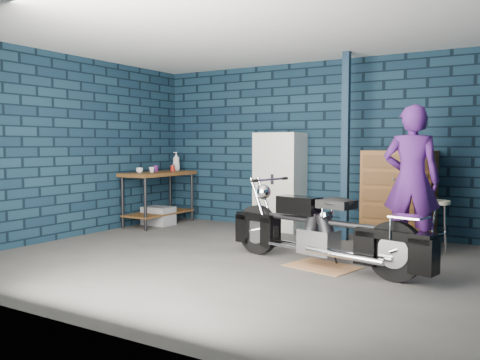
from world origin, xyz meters
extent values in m
plane|color=#4D4B48|center=(0.00, 0.00, 0.00)|extent=(6.00, 6.00, 0.00)
cube|color=#0E2030|center=(0.00, 2.50, 1.35)|extent=(6.00, 0.02, 2.70)
cube|color=#0E2030|center=(-3.00, 0.00, 1.35)|extent=(0.02, 5.00, 2.70)
cube|color=white|center=(0.00, 0.00, 2.70)|extent=(6.00, 5.00, 0.02)
cube|color=#122639|center=(0.55, 1.95, 1.35)|extent=(0.10, 0.10, 2.70)
cube|color=brown|center=(-2.68, 1.64, 0.46)|extent=(0.60, 1.40, 0.91)
cube|color=olive|center=(0.91, 0.24, 0.00)|extent=(0.85, 0.71, 0.01)
imported|color=#542078|center=(1.60, 1.41, 0.94)|extent=(0.75, 0.55, 1.87)
cube|color=gray|center=(-2.66, 1.60, 0.16)|extent=(0.50, 0.36, 0.31)
cube|color=silver|center=(-0.65, 2.23, 0.79)|extent=(0.73, 0.52, 1.57)
cube|color=brown|center=(1.25, 2.23, 0.65)|extent=(0.97, 0.54, 1.30)
imported|color=beige|center=(-2.75, 1.23, 0.95)|extent=(0.15, 0.15, 0.09)
imported|color=beige|center=(-2.68, 1.46, 0.96)|extent=(0.13, 0.13, 0.09)
cylinder|color=#581965|center=(-2.79, 1.69, 0.97)|extent=(0.10, 0.10, 0.11)
cylinder|color=maroon|center=(-2.61, 1.94, 0.96)|extent=(0.08, 0.08, 0.11)
imported|color=gray|center=(-2.71, 2.16, 1.08)|extent=(0.16, 0.16, 0.34)
camera|label=1|loc=(3.05, -5.08, 1.38)|focal=38.00mm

